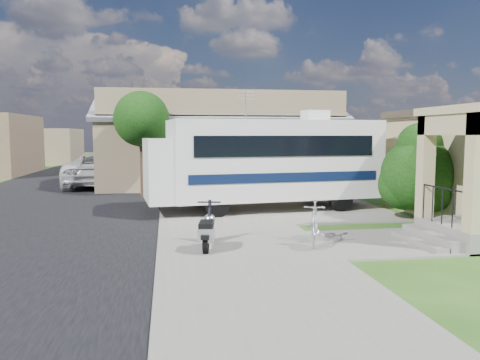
{
  "coord_description": "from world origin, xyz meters",
  "views": [
    {
      "loc": [
        -2.74,
        -11.78,
        2.73
      ],
      "look_at": [
        -0.5,
        2.5,
        1.3
      ],
      "focal_mm": 35.0,
      "sensor_mm": 36.0,
      "label": 1
    }
  ],
  "objects": [
    {
      "name": "scooter",
      "position": [
        -1.83,
        -1.08,
        0.47
      ],
      "size": [
        0.65,
        1.6,
        1.05
      ],
      "rotation": [
        0.0,
        0.0,
        -0.17
      ],
      "color": "black",
      "rests_on": "ground"
    },
    {
      "name": "motorhome",
      "position": [
        0.73,
        4.48,
        1.8
      ],
      "size": [
        8.44,
        3.51,
        4.2
      ],
      "rotation": [
        0.0,
        0.0,
        0.12
      ],
      "color": "silver",
      "rests_on": "ground"
    },
    {
      "name": "bicycle",
      "position": [
        0.78,
        -1.03,
        0.52
      ],
      "size": [
        1.04,
        1.79,
        1.04
      ],
      "primitive_type": "imported",
      "rotation": [
        0.0,
        0.0,
        -0.34
      ],
      "color": "#B9B9C2",
      "rests_on": "ground"
    },
    {
      "name": "street_tree_c",
      "position": [
        -3.7,
        28.05,
        3.1
      ],
      "size": [
        2.44,
        2.4,
        4.42
      ],
      "color": "#321F16",
      "rests_on": "ground"
    },
    {
      "name": "ground",
      "position": [
        0.0,
        0.0,
        0.0
      ],
      "size": [
        120.0,
        120.0,
        0.0
      ],
      "primitive_type": "plane",
      "color": "#244913"
    },
    {
      "name": "driveway_slab",
      "position": [
        1.5,
        4.5,
        0.03
      ],
      "size": [
        7.0,
        6.0,
        0.05
      ],
      "primitive_type": "cube",
      "color": "slate",
      "rests_on": "ground"
    },
    {
      "name": "walk_slab",
      "position": [
        3.0,
        -1.0,
        0.03
      ],
      "size": [
        4.0,
        3.0,
        0.05
      ],
      "primitive_type": "cube",
      "color": "slate",
      "rests_on": "ground"
    },
    {
      "name": "street_slab",
      "position": [
        -7.5,
        10.0,
        0.01
      ],
      "size": [
        9.0,
        80.0,
        0.02
      ],
      "primitive_type": "cube",
      "color": "black",
      "rests_on": "ground"
    },
    {
      "name": "van",
      "position": [
        -6.29,
        20.36,
        0.8
      ],
      "size": [
        2.84,
        5.72,
        1.6
      ],
      "primitive_type": "imported",
      "rotation": [
        0.0,
        0.0,
        -0.11
      ],
      "color": "silver",
      "rests_on": "ground"
    },
    {
      "name": "shrub",
      "position": [
        5.02,
        1.68,
        1.57
      ],
      "size": [
        2.5,
        2.38,
        3.07
      ],
      "color": "#321F16",
      "rests_on": "ground"
    },
    {
      "name": "street_tree_b",
      "position": [
        -3.7,
        19.05,
        3.39
      ],
      "size": [
        2.44,
        2.4,
        4.73
      ],
      "color": "#321F16",
      "rests_on": "ground"
    },
    {
      "name": "street_tree_a",
      "position": [
        -3.7,
        9.05,
        3.25
      ],
      "size": [
        2.44,
        2.4,
        4.58
      ],
      "color": "#321F16",
      "rests_on": "ground"
    },
    {
      "name": "garden_hose",
      "position": [
        3.81,
        -0.34,
        0.08
      ],
      "size": [
        0.36,
        0.36,
        0.16
      ],
      "primitive_type": "cylinder",
      "color": "#1A7016",
      "rests_on": "ground"
    },
    {
      "name": "pickup_truck",
      "position": [
        -6.19,
        13.49,
        0.88
      ],
      "size": [
        3.01,
        6.36,
        1.75
      ],
      "primitive_type": "imported",
      "rotation": [
        0.0,
        0.0,
        3.13
      ],
      "color": "silver",
      "rests_on": "ground"
    },
    {
      "name": "warehouse",
      "position": [
        0.0,
        13.97,
        1.99
      ],
      "size": [
        12.5,
        8.4,
        5.04
      ],
      "color": "#857453",
      "rests_on": "ground"
    },
    {
      "name": "distant_bldg_near",
      "position": [
        -15.0,
        34.0,
        1.6
      ],
      "size": [
        8.0,
        7.0,
        3.2
      ],
      "primitive_type": "cube",
      "color": "#857453",
      "rests_on": "ground"
    },
    {
      "name": "sidewalk_slab",
      "position": [
        -1.0,
        10.0,
        0.03
      ],
      "size": [
        4.0,
        80.0,
        0.06
      ],
      "primitive_type": "cube",
      "color": "slate",
      "rests_on": "ground"
    }
  ]
}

